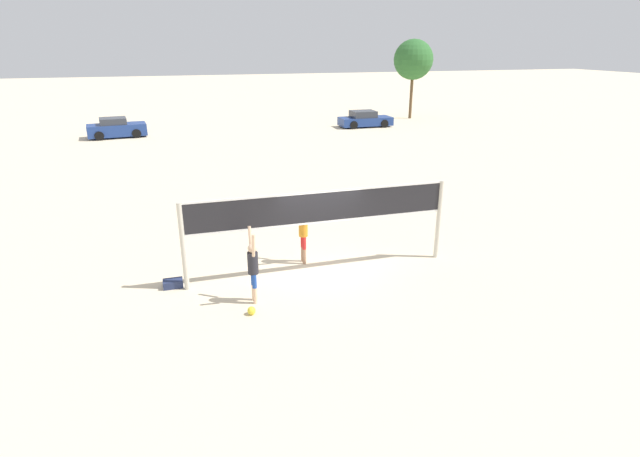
% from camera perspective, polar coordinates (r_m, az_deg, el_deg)
% --- Properties ---
extents(ground_plane, '(200.00, 200.00, 0.00)m').
position_cam_1_polar(ground_plane, '(15.15, -0.00, -4.96)').
color(ground_plane, beige).
extents(volleyball_net, '(7.94, 0.14, 2.54)m').
position_cam_1_polar(volleyball_net, '(14.48, -0.00, 1.40)').
color(volleyball_net, beige).
rests_on(volleyball_net, ground_plane).
extents(player_spiker, '(0.28, 0.69, 2.05)m').
position_cam_1_polar(player_spiker, '(13.14, -7.67, -4.15)').
color(player_spiker, beige).
rests_on(player_spiker, ground_plane).
extents(player_blocker, '(0.28, 0.71, 2.21)m').
position_cam_1_polar(player_blocker, '(15.33, -1.93, 0.09)').
color(player_blocker, tan).
rests_on(player_blocker, ground_plane).
extents(volleyball, '(0.21, 0.21, 0.21)m').
position_cam_1_polar(volleyball, '(12.98, -7.84, -9.28)').
color(volleyball, yellow).
rests_on(volleyball, ground_plane).
extents(gear_bag, '(0.54, 0.35, 0.22)m').
position_cam_1_polar(gear_bag, '(14.80, -16.45, -6.04)').
color(gear_bag, navy).
rests_on(gear_bag, ground_plane).
extents(parked_car_near, '(4.29, 1.90, 1.30)m').
position_cam_1_polar(parked_car_near, '(41.99, 5.15, 12.30)').
color(parked_car_near, navy).
rests_on(parked_car_near, ground_plane).
extents(parked_car_mid, '(4.21, 2.24, 1.42)m').
position_cam_1_polar(parked_car_mid, '(39.86, -22.24, 10.54)').
color(parked_car_mid, navy).
rests_on(parked_car_mid, ground_plane).
extents(tree_left_cluster, '(3.46, 3.46, 6.84)m').
position_cam_1_polar(tree_left_cluster, '(47.11, 10.62, 18.42)').
color(tree_left_cluster, brown).
rests_on(tree_left_cluster, ground_plane).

